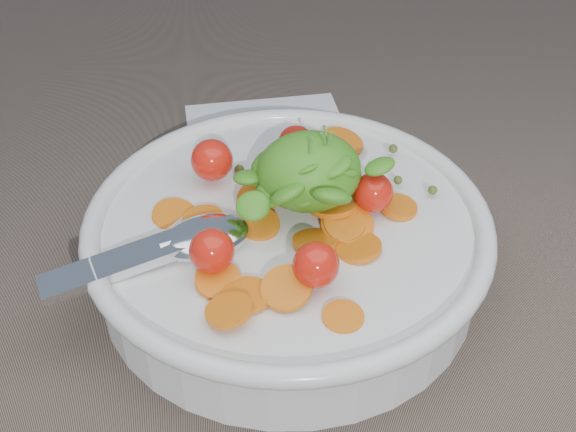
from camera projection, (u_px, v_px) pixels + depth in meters
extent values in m
plane|color=#7A6657|center=(295.00, 275.00, 0.58)|extent=(6.00, 6.00, 0.00)
cylinder|color=silver|center=(288.00, 248.00, 0.56)|extent=(0.29, 0.29, 0.06)
torus|color=silver|center=(288.00, 220.00, 0.55)|extent=(0.31, 0.31, 0.02)
cylinder|color=silver|center=(288.00, 271.00, 0.58)|extent=(0.15, 0.15, 0.01)
cylinder|color=brown|center=(288.00, 248.00, 0.56)|extent=(0.27, 0.27, 0.04)
cylinder|color=orange|center=(315.00, 241.00, 0.52)|extent=(0.05, 0.05, 0.02)
cylinder|color=orange|center=(260.00, 224.00, 0.54)|extent=(0.04, 0.04, 0.01)
cylinder|color=orange|center=(359.00, 248.00, 0.52)|extent=(0.04, 0.04, 0.01)
cylinder|color=orange|center=(342.00, 196.00, 0.57)|extent=(0.03, 0.03, 0.02)
cylinder|color=orange|center=(247.00, 295.00, 0.48)|extent=(0.05, 0.05, 0.01)
cylinder|color=orange|center=(203.00, 219.00, 0.54)|extent=(0.03, 0.03, 0.01)
cylinder|color=orange|center=(343.00, 225.00, 0.53)|extent=(0.04, 0.04, 0.01)
cylinder|color=orange|center=(327.00, 220.00, 0.55)|extent=(0.04, 0.04, 0.01)
cylinder|color=orange|center=(229.00, 310.00, 0.46)|extent=(0.04, 0.04, 0.01)
cylinder|color=orange|center=(398.00, 207.00, 0.55)|extent=(0.04, 0.04, 0.01)
cylinder|color=orange|center=(343.00, 318.00, 0.47)|extent=(0.04, 0.04, 0.01)
cylinder|color=orange|center=(348.00, 224.00, 0.53)|extent=(0.05, 0.05, 0.02)
cylinder|color=orange|center=(308.00, 170.00, 0.60)|extent=(0.04, 0.04, 0.01)
cylinder|color=orange|center=(289.00, 163.00, 0.59)|extent=(0.03, 0.03, 0.01)
cylinder|color=orange|center=(260.00, 195.00, 0.56)|extent=(0.05, 0.05, 0.01)
cylinder|color=orange|center=(285.00, 171.00, 0.59)|extent=(0.04, 0.04, 0.02)
cylinder|color=orange|center=(218.00, 280.00, 0.49)|extent=(0.04, 0.04, 0.01)
cylinder|color=orange|center=(343.00, 142.00, 0.62)|extent=(0.05, 0.05, 0.02)
cylinder|color=orange|center=(175.00, 216.00, 0.55)|extent=(0.05, 0.05, 0.01)
cylinder|color=orange|center=(346.00, 221.00, 0.54)|extent=(0.04, 0.04, 0.01)
cylinder|color=orange|center=(307.00, 187.00, 0.57)|extent=(0.05, 0.05, 0.01)
cylinder|color=orange|center=(287.00, 288.00, 0.48)|extent=(0.04, 0.04, 0.02)
cylinder|color=orange|center=(333.00, 204.00, 0.55)|extent=(0.05, 0.05, 0.01)
sphere|color=#47521B|center=(433.00, 190.00, 0.56)|extent=(0.01, 0.01, 0.01)
sphere|color=#47521B|center=(335.00, 195.00, 0.56)|extent=(0.01, 0.01, 0.01)
sphere|color=#47521B|center=(398.00, 180.00, 0.57)|extent=(0.01, 0.01, 0.01)
sphere|color=#47521B|center=(372.00, 166.00, 0.60)|extent=(0.01, 0.01, 0.01)
sphere|color=#47521B|center=(339.00, 236.00, 0.53)|extent=(0.01, 0.01, 0.01)
sphere|color=#47521B|center=(357.00, 222.00, 0.54)|extent=(0.01, 0.01, 0.01)
sphere|color=#47521B|center=(318.00, 276.00, 0.50)|extent=(0.01, 0.01, 0.01)
sphere|color=#47521B|center=(289.00, 187.00, 0.58)|extent=(0.01, 0.01, 0.01)
sphere|color=#47521B|center=(304.00, 134.00, 0.64)|extent=(0.01, 0.01, 0.01)
sphere|color=#47521B|center=(393.00, 149.00, 0.60)|extent=(0.01, 0.01, 0.01)
sphere|color=#47521B|center=(165.00, 203.00, 0.56)|extent=(0.01, 0.01, 0.01)
sphere|color=#47521B|center=(239.00, 169.00, 0.59)|extent=(0.01, 0.01, 0.01)
sphere|color=#47521B|center=(345.00, 176.00, 0.59)|extent=(0.01, 0.01, 0.01)
sphere|color=#47521B|center=(291.00, 284.00, 0.50)|extent=(0.01, 0.01, 0.01)
sphere|color=red|center=(373.00, 192.00, 0.54)|extent=(0.03, 0.03, 0.03)
sphere|color=red|center=(296.00, 144.00, 0.59)|extent=(0.03, 0.03, 0.03)
sphere|color=red|center=(212.00, 160.00, 0.57)|extent=(0.03, 0.03, 0.03)
sphere|color=red|center=(212.00, 251.00, 0.49)|extent=(0.03, 0.03, 0.03)
sphere|color=red|center=(316.00, 265.00, 0.48)|extent=(0.03, 0.03, 0.03)
ellipsoid|color=#489822|center=(309.00, 171.00, 0.53)|extent=(0.08, 0.07, 0.06)
ellipsoid|color=#489822|center=(280.00, 172.00, 0.55)|extent=(0.05, 0.05, 0.04)
ellipsoid|color=#489822|center=(305.00, 196.00, 0.51)|extent=(0.03, 0.03, 0.02)
ellipsoid|color=#489822|center=(307.00, 168.00, 0.51)|extent=(0.03, 0.03, 0.02)
ellipsoid|color=#489822|center=(310.00, 159.00, 0.53)|extent=(0.02, 0.03, 0.02)
ellipsoid|color=#489822|center=(271.00, 193.00, 0.52)|extent=(0.04, 0.03, 0.03)
ellipsoid|color=#489822|center=(298.00, 152.00, 0.52)|extent=(0.02, 0.02, 0.01)
ellipsoid|color=#489822|center=(253.00, 206.00, 0.51)|extent=(0.03, 0.03, 0.02)
ellipsoid|color=#489822|center=(299.00, 166.00, 0.53)|extent=(0.02, 0.02, 0.02)
ellipsoid|color=#489822|center=(328.00, 145.00, 0.53)|extent=(0.03, 0.02, 0.02)
ellipsoid|color=#489822|center=(248.00, 177.00, 0.53)|extent=(0.03, 0.03, 0.02)
ellipsoid|color=#489822|center=(308.00, 156.00, 0.54)|extent=(0.03, 0.02, 0.01)
ellipsoid|color=#489822|center=(332.00, 167.00, 0.51)|extent=(0.03, 0.03, 0.03)
ellipsoid|color=#489822|center=(304.00, 144.00, 0.55)|extent=(0.02, 0.02, 0.01)
ellipsoid|color=#489822|center=(321.00, 154.00, 0.53)|extent=(0.02, 0.02, 0.02)
ellipsoid|color=#489822|center=(311.00, 170.00, 0.53)|extent=(0.03, 0.04, 0.02)
ellipsoid|color=#489822|center=(288.00, 193.00, 0.51)|extent=(0.04, 0.04, 0.03)
ellipsoid|color=#489822|center=(305.00, 150.00, 0.56)|extent=(0.03, 0.02, 0.02)
ellipsoid|color=#489822|center=(310.00, 148.00, 0.52)|extent=(0.03, 0.02, 0.02)
ellipsoid|color=#489822|center=(380.00, 166.00, 0.52)|extent=(0.03, 0.03, 0.02)
ellipsoid|color=#489822|center=(285.00, 167.00, 0.54)|extent=(0.02, 0.02, 0.02)
ellipsoid|color=#489822|center=(331.00, 166.00, 0.51)|extent=(0.03, 0.03, 0.02)
ellipsoid|color=#489822|center=(314.00, 159.00, 0.55)|extent=(0.03, 0.03, 0.02)
ellipsoid|color=#489822|center=(304.00, 148.00, 0.53)|extent=(0.03, 0.03, 0.02)
ellipsoid|color=#489822|center=(344.00, 172.00, 0.52)|extent=(0.02, 0.02, 0.02)
ellipsoid|color=#489822|center=(332.00, 197.00, 0.49)|extent=(0.04, 0.04, 0.03)
cylinder|color=#4C8C33|center=(331.00, 159.00, 0.52)|extent=(0.02, 0.01, 0.05)
cylinder|color=#4C8C33|center=(307.00, 168.00, 0.51)|extent=(0.01, 0.00, 0.05)
cylinder|color=#4C8C33|center=(331.00, 158.00, 0.52)|extent=(0.01, 0.01, 0.05)
cylinder|color=#4C8C33|center=(324.00, 161.00, 0.52)|extent=(0.01, 0.00, 0.05)
ellipsoid|color=silver|center=(205.00, 237.00, 0.52)|extent=(0.08, 0.07, 0.02)
cube|color=silver|center=(133.00, 259.00, 0.50)|extent=(0.13, 0.06, 0.02)
cylinder|color=silver|center=(177.00, 244.00, 0.51)|extent=(0.03, 0.02, 0.01)
cube|color=white|center=(268.00, 137.00, 0.73)|extent=(0.17, 0.15, 0.01)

